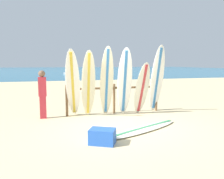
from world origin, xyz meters
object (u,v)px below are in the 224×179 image
object	(u,v)px
surfboard_leaning_far_left	(73,84)
surfboard_leaning_right	(157,79)
surfboard_leaning_center	(125,82)
cooler_box	(102,136)
surfboard_leaning_left	(88,84)
surfboard_lying_on_sand	(143,129)
surfboard_leaning_center_right	(142,88)
surfboard_leaning_center_left	(107,82)
surfboard_rack	(114,94)
small_boat_offshore	(71,73)
beachgoer_standing	(42,92)

from	to	relation	value
surfboard_leaning_far_left	surfboard_leaning_right	xyz separation A→B (m)	(3.19, 0.04, 0.10)
surfboard_leaning_center	surfboard_leaning_right	size ratio (longest dim) A/B	0.95
surfboard_leaning_center	cooler_box	bearing A→B (deg)	-118.48
surfboard_leaning_left	surfboard_lying_on_sand	world-z (taller)	surfboard_leaning_left
surfboard_leaning_center_right	surfboard_leaning_right	world-z (taller)	surfboard_leaning_right
surfboard_leaning_center_left	surfboard_leaning_center	world-z (taller)	surfboard_leaning_center_left
surfboard_rack	surfboard_leaning_right	distance (m)	1.73
surfboard_leaning_center	surfboard_lying_on_sand	distance (m)	2.25
surfboard_leaning_far_left	surfboard_leaning_right	world-z (taller)	surfboard_leaning_right
small_boat_offshore	surfboard_leaning_center_right	bearing A→B (deg)	-89.76
surfboard_leaning_far_left	surfboard_rack	bearing A→B (deg)	12.38
surfboard_leaning_center_right	surfboard_lying_on_sand	size ratio (longest dim) A/B	0.69
surfboard_leaning_right	small_boat_offshore	world-z (taller)	surfboard_leaning_right
surfboard_rack	surfboard_lying_on_sand	bearing A→B (deg)	-85.07
surfboard_rack	surfboard_leaning_center_left	size ratio (longest dim) A/B	1.46
surfboard_leaning_center	surfboard_lying_on_sand	bearing A→B (deg)	-92.76
surfboard_rack	surfboard_leaning_center_left	bearing A→B (deg)	-134.99
surfboard_leaning_far_left	small_boat_offshore	world-z (taller)	surfboard_leaning_far_left
surfboard_leaning_left	surfboard_lying_on_sand	xyz separation A→B (m)	(1.23, -1.97, -1.14)
surfboard_leaning_center_left	beachgoer_standing	distance (m)	2.25
surfboard_leaning_far_left	surfboard_leaning_left	distance (m)	0.55
surfboard_leaning_center	surfboard_leaning_right	bearing A→B (deg)	3.53
surfboard_leaning_right	surfboard_leaning_center	bearing A→B (deg)	-176.47
surfboard_leaning_center	surfboard_leaning_center_right	distance (m)	0.71
surfboard_leaning_center_left	small_boat_offshore	distance (m)	29.74
surfboard_leaning_left	surfboard_leaning_center	size ratio (longest dim) A/B	0.96
surfboard_leaning_center_right	surfboard_leaning_center	bearing A→B (deg)	176.46
cooler_box	beachgoer_standing	bearing A→B (deg)	143.41
surfboard_lying_on_sand	surfboard_leaning_center_right	bearing A→B (deg)	67.89
small_boat_offshore	surfboard_leaning_center	bearing A→B (deg)	-91.05
surfboard_lying_on_sand	cooler_box	xyz separation A→B (m)	(-1.34, -0.73, 0.14)
surfboard_leaning_center	beachgoer_standing	distance (m)	2.91
surfboard_leaning_center_right	small_boat_offshore	distance (m)	29.75
surfboard_leaning_center_left	beachgoer_standing	size ratio (longest dim) A/B	1.50
surfboard_leaning_far_left	cooler_box	world-z (taller)	surfboard_leaning_far_left
surfboard_leaning_center	surfboard_leaning_far_left	bearing A→B (deg)	178.74
surfboard_leaning_right	cooler_box	size ratio (longest dim) A/B	4.29
surfboard_leaning_far_left	surfboard_leaning_center_right	world-z (taller)	surfboard_leaning_far_left
surfboard_leaning_far_left	surfboard_leaning_right	bearing A→B (deg)	0.73
surfboard_leaning_center	small_boat_offshore	distance (m)	29.72
surfboard_leaning_far_left	surfboard_leaning_left	size ratio (longest dim) A/B	1.01
beachgoer_standing	surfboard_leaning_center_left	bearing A→B (deg)	-6.87
surfboard_leaning_center_left	small_boat_offshore	xyz separation A→B (m)	(1.21, 29.70, -0.99)
surfboard_leaning_right	surfboard_lying_on_sand	world-z (taller)	surfboard_leaning_right
surfboard_leaning_center_left	surfboard_lying_on_sand	world-z (taller)	surfboard_leaning_center_left
surfboard_leaning_center_left	cooler_box	distance (m)	2.95
surfboard_leaning_center_left	surfboard_lying_on_sand	size ratio (longest dim) A/B	0.88
surfboard_leaning_center_right	surfboard_lying_on_sand	world-z (taller)	surfboard_leaning_center_right
surfboard_leaning_center_right	surfboard_leaning_left	bearing A→B (deg)	177.03
surfboard_leaning_left	surfboard_leaning_right	distance (m)	2.65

